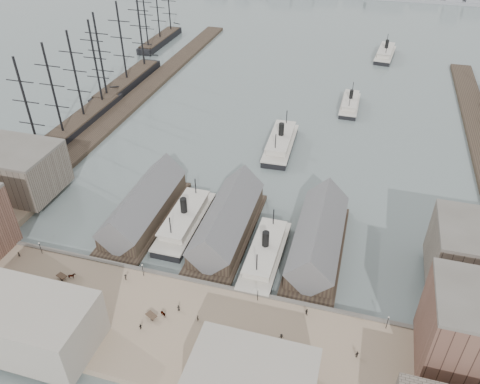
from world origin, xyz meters
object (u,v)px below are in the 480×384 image
(tram, at_px, (443,359))
(horse_cart_left, at_px, (70,276))
(horse_cart_center, at_px, (159,315))
(horse_cart_right, at_px, (232,364))
(ferry_docked_west, at_px, (185,220))

(tram, relative_size, horse_cart_left, 2.10)
(horse_cart_center, distance_m, horse_cart_right, 21.42)
(horse_cart_center, relative_size, horse_cart_right, 1.02)
(ferry_docked_west, distance_m, horse_cart_left, 35.46)
(horse_cart_left, bearing_deg, horse_cart_right, -87.19)
(ferry_docked_west, bearing_deg, horse_cart_right, -57.38)
(ferry_docked_west, relative_size, horse_cart_right, 6.28)
(horse_cart_left, bearing_deg, ferry_docked_west, -15.00)
(tram, bearing_deg, horse_cart_center, -168.44)
(ferry_docked_west, height_order, horse_cart_center, ferry_docked_west)
(tram, height_order, horse_cart_right, tram)
(horse_cart_left, relative_size, horse_cart_center, 1.00)
(ferry_docked_west, xyz_separation_m, horse_cart_left, (-19.50, -29.61, 0.32))
(tram, xyz_separation_m, horse_cart_left, (-88.86, 0.36, -0.98))
(horse_cart_center, bearing_deg, ferry_docked_west, 38.05)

